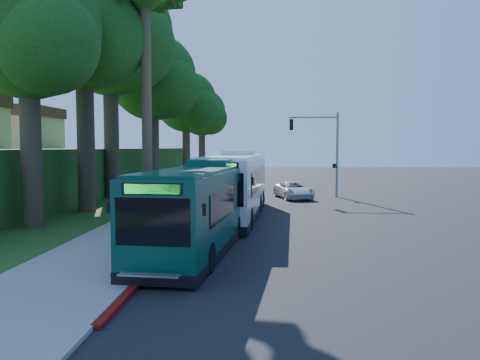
# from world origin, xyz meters

# --- Properties ---
(ground) EXTENTS (140.00, 140.00, 0.00)m
(ground) POSITION_xyz_m (0.00, 0.00, 0.00)
(ground) COLOR black
(ground) RESTS_ON ground
(sidewalk) EXTENTS (4.50, 70.00, 0.12)m
(sidewalk) POSITION_xyz_m (-7.30, 0.00, 0.06)
(sidewalk) COLOR gray
(sidewalk) RESTS_ON ground
(red_curb) EXTENTS (0.25, 30.00, 0.13)m
(red_curb) POSITION_xyz_m (-5.00, -4.00, 0.07)
(red_curb) COLOR maroon
(red_curb) RESTS_ON ground
(grass_verge) EXTENTS (8.00, 70.00, 0.06)m
(grass_verge) POSITION_xyz_m (-13.00, 5.00, 0.03)
(grass_verge) COLOR #234719
(grass_verge) RESTS_ON ground
(bus_shelter) EXTENTS (3.20, 1.51, 2.55)m
(bus_shelter) POSITION_xyz_m (-7.26, -2.86, 1.81)
(bus_shelter) COLOR black
(bus_shelter) RESTS_ON ground
(stop_sign_pole) EXTENTS (0.35, 0.06, 3.17)m
(stop_sign_pole) POSITION_xyz_m (-5.40, -5.00, 2.08)
(stop_sign_pole) COLOR gray
(stop_sign_pole) RESTS_ON ground
(traffic_signal_pole) EXTENTS (4.10, 0.30, 7.00)m
(traffic_signal_pole) POSITION_xyz_m (3.78, 10.00, 4.42)
(traffic_signal_pole) COLOR gray
(traffic_signal_pole) RESTS_ON ground
(palm_tree) EXTENTS (4.20, 4.20, 14.40)m
(palm_tree) POSITION_xyz_m (-8.20, -1.50, 12.38)
(palm_tree) COLOR #4C3F2D
(palm_tree) RESTS_ON ground
(hillside_backdrop) EXTENTS (24.00, 60.00, 8.80)m
(hillside_backdrop) POSITION_xyz_m (-26.30, 15.10, 2.44)
(hillside_backdrop) COLOR #234719
(hillside_backdrop) RESTS_ON ground
(tree_0) EXTENTS (8.40, 8.00, 15.70)m
(tree_0) POSITION_xyz_m (-12.40, -0.02, 11.20)
(tree_0) COLOR #382B1E
(tree_0) RESTS_ON ground
(tree_1) EXTENTS (10.50, 10.00, 18.26)m
(tree_1) POSITION_xyz_m (-13.37, 7.98, 12.73)
(tree_1) COLOR #382B1E
(tree_1) RESTS_ON ground
(tree_2) EXTENTS (8.82, 8.40, 15.12)m
(tree_2) POSITION_xyz_m (-11.89, 15.98, 10.48)
(tree_2) COLOR #382B1E
(tree_2) RESTS_ON ground
(tree_3) EXTENTS (10.08, 9.60, 17.28)m
(tree_3) POSITION_xyz_m (-13.88, 23.98, 11.98)
(tree_3) COLOR #382B1E
(tree_3) RESTS_ON ground
(tree_4) EXTENTS (8.40, 8.00, 14.14)m
(tree_4) POSITION_xyz_m (-11.40, 31.98, 9.73)
(tree_4) COLOR #382B1E
(tree_4) RESTS_ON ground
(tree_5) EXTENTS (7.35, 7.00, 12.86)m
(tree_5) POSITION_xyz_m (-10.41, 39.99, 8.96)
(tree_5) COLOR #382B1E
(tree_5) RESTS_ON ground
(tree_6) EXTENTS (7.56, 7.20, 13.74)m
(tree_6) POSITION_xyz_m (-12.91, -6.01, 9.71)
(tree_6) COLOR #382B1E
(tree_6) RESTS_ON ground
(white_bus) EXTENTS (3.63, 13.42, 3.96)m
(white_bus) POSITION_xyz_m (-2.97, -1.30, 1.93)
(white_bus) COLOR silver
(white_bus) RESTS_ON ground
(teal_bus) EXTENTS (3.76, 12.22, 3.58)m
(teal_bus) POSITION_xyz_m (-3.79, -9.93, 1.75)
(teal_bus) COLOR #0A3B30
(teal_bus) RESTS_ON ground
(pickup) EXTENTS (3.44, 5.36, 1.37)m
(pickup) POSITION_xyz_m (1.15, 8.70, 0.69)
(pickup) COLOR silver
(pickup) RESTS_ON ground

